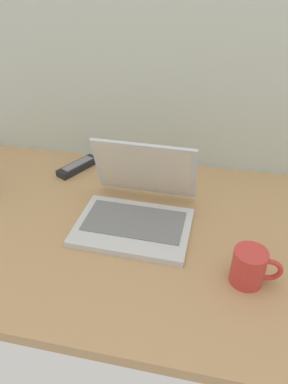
{
  "coord_description": "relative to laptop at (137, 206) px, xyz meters",
  "views": [
    {
      "loc": [
        0.13,
        -0.73,
        0.66
      ],
      "look_at": [
        -0.03,
        0.0,
        0.15
      ],
      "focal_mm": 32.73,
      "sensor_mm": 36.0,
      "label": 1
    }
  ],
  "objects": [
    {
      "name": "desk",
      "position": [
        0.05,
        -0.03,
        -0.06
      ],
      "size": [
        1.6,
        0.76,
        0.03
      ],
      "color": "tan",
      "rests_on": "ground"
    },
    {
      "name": "coffee_mug",
      "position": [
        0.3,
        -0.17,
        0.0
      ],
      "size": [
        0.11,
        0.08,
        0.09
      ],
      "color": "red",
      "rests_on": "desk"
    },
    {
      "name": "remote_control_far",
      "position": [
        -0.27,
        0.23,
        -0.03
      ],
      "size": [
        0.11,
        0.16,
        0.02
      ],
      "color": "black",
      "rests_on": "desk"
    },
    {
      "name": "laptop",
      "position": [
        0.0,
        0.0,
        0.0
      ],
      "size": [
        0.32,
        0.3,
        0.21
      ],
      "color": "silver",
      "rests_on": "desk"
    }
  ]
}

